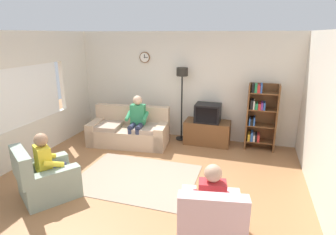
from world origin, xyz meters
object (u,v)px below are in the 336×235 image
at_px(floor_lamp, 182,84).
at_px(armchair_near_window, 46,180).
at_px(couch, 129,132).
at_px(armchair_near_bookshelf, 211,224).
at_px(person_on_couch, 137,119).
at_px(tv_stand, 207,132).
at_px(person_in_left_armchair, 49,162).
at_px(bookshelf, 259,115).
at_px(tv, 208,113).
at_px(person_in_right_armchair, 211,198).

xyz_separation_m(floor_lamp, armchair_near_window, (-1.50, -3.24, -1.16)).
distance_m(couch, floor_lamp, 1.76).
height_order(armchair_near_bookshelf, person_on_couch, person_on_couch).
height_order(tv_stand, armchair_near_bookshelf, armchair_near_bookshelf).
bearing_deg(person_in_left_armchair, person_on_couch, 77.01).
xyz_separation_m(armchair_near_window, person_in_left_armchair, (0.05, 0.07, 0.32)).
distance_m(bookshelf, floor_lamp, 1.98).
height_order(armchair_near_window, person_on_couch, person_on_couch).
bearing_deg(armchair_near_bookshelf, person_in_left_armchair, 172.30).
distance_m(tv, floor_lamp, 0.95).
height_order(tv, armchair_near_window, tv).
distance_m(tv_stand, person_on_couch, 1.77).
bearing_deg(tv, couch, -163.44).
bearing_deg(armchair_near_window, tv, 54.97).
bearing_deg(tv, armchair_near_bookshelf, -79.77).
relative_size(person_in_left_armchair, person_in_right_armchair, 1.00).
distance_m(tv_stand, armchair_near_window, 3.82).
height_order(floor_lamp, armchair_near_bookshelf, floor_lamp).
relative_size(bookshelf, person_in_left_armchair, 1.40).
relative_size(bookshelf, person_on_couch, 1.26).
bearing_deg(bookshelf, tv, -175.46).
bearing_deg(armchair_near_bookshelf, tv, 100.23).
distance_m(tv_stand, armchair_near_bookshelf, 3.49).
bearing_deg(couch, bookshelf, 11.97).
relative_size(bookshelf, person_in_right_armchair, 1.40).
bearing_deg(person_on_couch, couch, 157.74).
distance_m(bookshelf, armchair_near_window, 4.68).
bearing_deg(tv_stand, couch, -162.75).
height_order(couch, tv_stand, couch).
relative_size(floor_lamp, person_in_right_armchair, 1.65).
xyz_separation_m(bookshelf, person_in_right_armchair, (-0.59, -3.42, -0.21)).
distance_m(armchair_near_bookshelf, person_on_couch, 3.54).
bearing_deg(person_on_couch, bookshelf, 15.21).
xyz_separation_m(person_in_left_armchair, person_in_right_armchair, (2.73, -0.28, 0.00)).
bearing_deg(armchair_near_bookshelf, bookshelf, 80.67).
relative_size(armchair_near_bookshelf, person_in_right_armchair, 0.90).
xyz_separation_m(armchair_near_window, person_on_couch, (0.60, 2.45, 0.41)).
bearing_deg(person_in_left_armchair, couch, 83.55).
height_order(couch, bookshelf, bookshelf).
xyz_separation_m(floor_lamp, armchair_near_bookshelf, (1.30, -3.53, -1.16)).
distance_m(floor_lamp, armchair_near_window, 3.75).
distance_m(tv_stand, bookshelf, 1.30).
height_order(bookshelf, person_in_right_armchair, bookshelf).
distance_m(tv, armchair_near_bookshelf, 3.50).
bearing_deg(floor_lamp, armchair_near_bookshelf, -69.78).
height_order(couch, tv, tv).
relative_size(armchair_near_window, person_in_right_armchair, 1.05).
bearing_deg(tv_stand, person_in_left_armchair, -124.82).
relative_size(tv_stand, bookshelf, 0.70).
bearing_deg(person_on_couch, armchair_near_window, -103.74).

